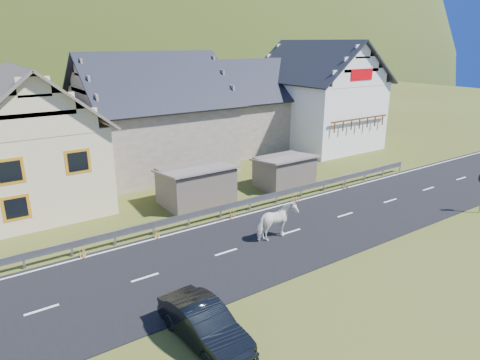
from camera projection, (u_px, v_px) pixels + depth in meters
ground at (291, 232)px, 22.06m from camera, size 160.00×160.00×0.00m
road at (291, 232)px, 22.06m from camera, size 60.00×7.00×0.04m
lane_markings at (291, 232)px, 22.05m from camera, size 60.00×6.60×0.01m
guardrail at (250, 201)px, 24.78m from camera, size 28.10×0.09×0.75m
shed_left at (196, 186)px, 25.76m from camera, size 4.30×3.30×2.40m
shed_right at (284, 172)px, 28.88m from camera, size 3.80×2.90×2.20m
house_cream at (27, 133)px, 24.79m from camera, size 7.80×9.80×8.30m
house_stone_a at (151, 108)px, 31.89m from camera, size 10.80×9.80×8.90m
house_stone_b at (246, 101)px, 38.94m from camera, size 9.80×8.80×8.10m
house_white at (317, 91)px, 39.54m from camera, size 8.80×10.80×9.70m
mountain at (6, 118)px, 172.38m from camera, size 440.00×280.00×260.00m
horse at (277, 222)px, 21.03m from camera, size 1.06×2.17×1.80m
car at (204, 324)px, 13.87m from camera, size 1.63×4.03×1.30m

